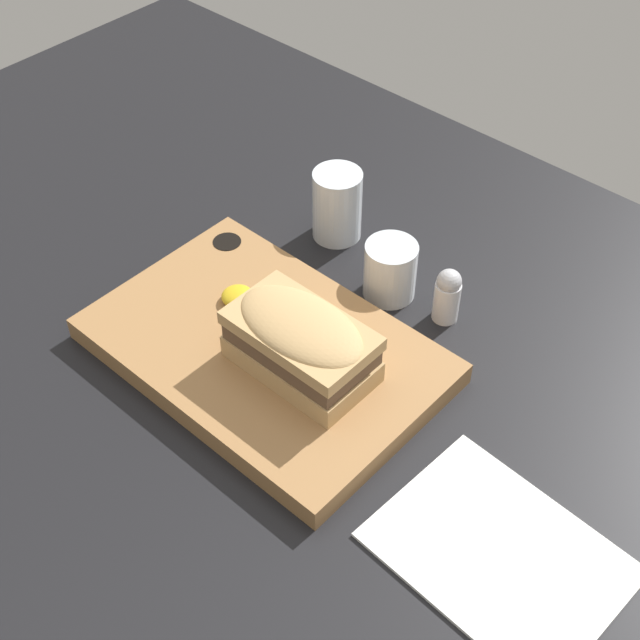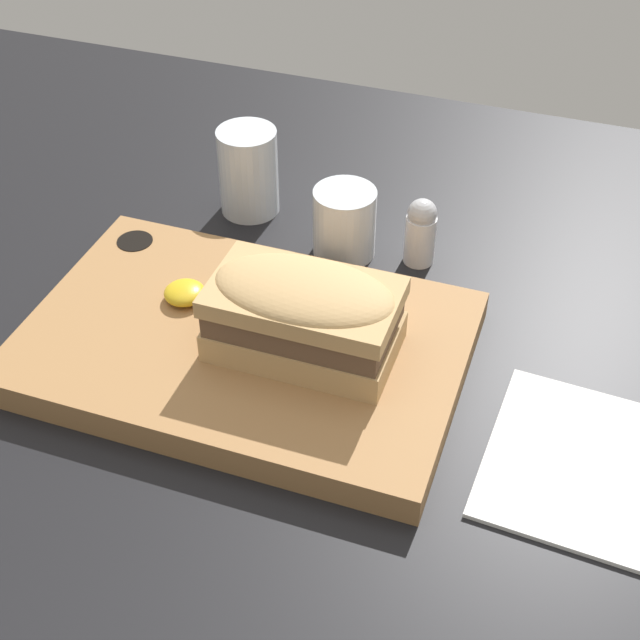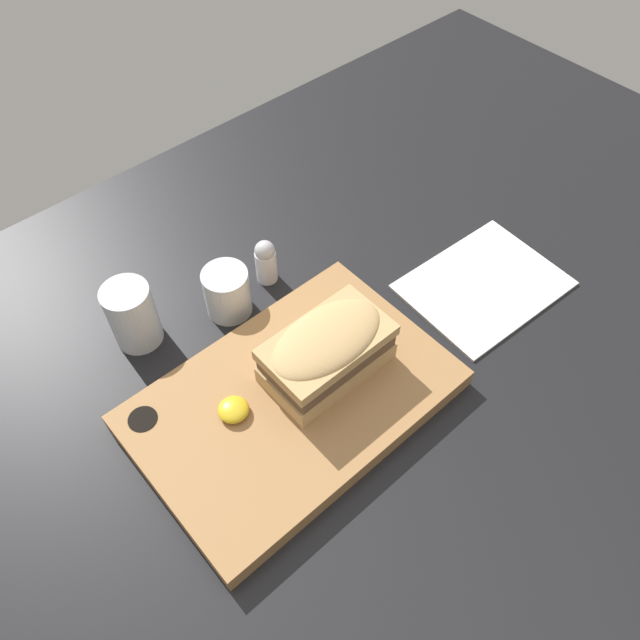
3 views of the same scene
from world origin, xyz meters
TOP-DOWN VIEW (x-y plane):
  - dining_table at (0.00, 0.00)cm, footprint 167.13×109.89cm
  - serving_board at (-8.43, 2.38)cm, footprint 37.04×24.52cm
  - sandwich at (-2.91, 2.34)cm, footprint 15.12×8.69cm
  - mustard_dollop at (-15.03, 4.87)cm, footprint 3.64×3.64cm
  - water_glass at (-16.78, 23.65)cm, footprint 6.12×6.12cm
  - wine_glass at (-5.09, 19.64)cm, footprint 6.13×6.13cm
  - napkin at (24.13, -0.60)cm, footprint 22.30×17.38cm
  - salt_shaker at (2.25, 20.71)cm, footprint 2.97×2.97cm

SIDE VIEW (x-z plane):
  - dining_table at x=0.00cm, z-range 0.00..2.00cm
  - napkin at x=24.13cm, z-range 2.00..2.40cm
  - serving_board at x=-8.43cm, z-range 1.97..4.76cm
  - wine_glass at x=-5.09cm, z-range 1.84..8.86cm
  - mustard_dollop at x=-15.03cm, z-range 4.72..6.18cm
  - salt_shaker at x=2.25cm, z-range 2.05..9.02cm
  - water_glass at x=-16.78cm, z-range 1.40..10.57cm
  - sandwich at x=-2.91cm, z-range 5.00..12.28cm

